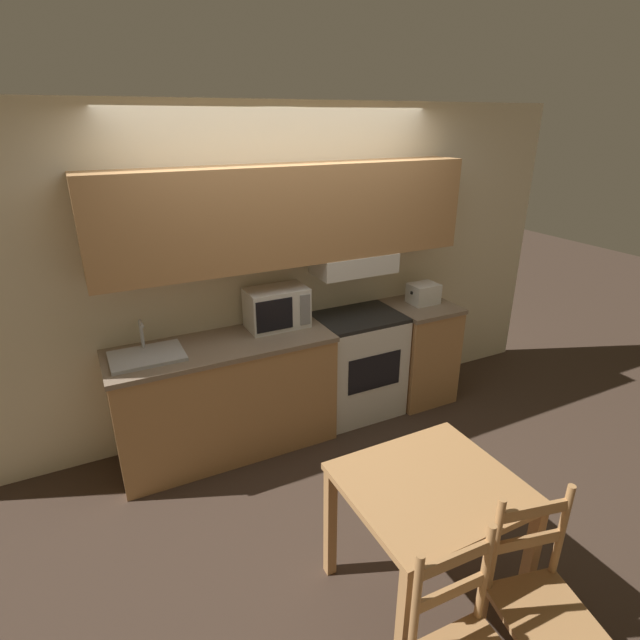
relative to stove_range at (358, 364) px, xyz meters
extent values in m
plane|color=#3D2D23|center=(-0.55, 0.27, -0.45)|extent=(16.00, 16.00, 0.00)
cube|color=beige|center=(-0.55, 0.29, 0.82)|extent=(5.28, 0.05, 2.55)
cube|color=tan|center=(-0.55, 0.11, 1.31)|extent=(2.88, 0.32, 0.71)
cube|color=white|center=(0.00, 0.11, 0.88)|extent=(0.67, 0.34, 0.16)
cube|color=tan|center=(-1.18, -0.02, -0.02)|extent=(1.62, 0.57, 0.87)
cube|color=#84705B|center=(-1.18, -0.02, 0.43)|extent=(1.64, 0.59, 0.04)
cube|color=tan|center=(0.63, -0.02, -0.02)|extent=(0.52, 0.57, 0.87)
cube|color=#84705B|center=(0.63, -0.02, 0.43)|extent=(0.54, 0.59, 0.04)
cube|color=white|center=(0.00, 0.00, -0.02)|extent=(0.70, 0.53, 0.87)
cube|color=black|center=(0.00, 0.00, 0.44)|extent=(0.70, 0.53, 0.03)
cube|color=black|center=(0.00, -0.27, 0.05)|extent=(0.49, 0.01, 0.31)
cylinder|color=black|center=(-0.16, -0.11, 0.45)|extent=(0.10, 0.10, 0.01)
cylinder|color=black|center=(0.16, -0.11, 0.45)|extent=(0.10, 0.10, 0.01)
cylinder|color=black|center=(-0.16, 0.11, 0.45)|extent=(0.10, 0.10, 0.01)
cylinder|color=black|center=(0.16, 0.11, 0.45)|extent=(0.10, 0.10, 0.01)
cube|color=white|center=(-0.69, 0.09, 0.61)|extent=(0.47, 0.28, 0.31)
cube|color=black|center=(-0.77, -0.05, 0.61)|extent=(0.29, 0.01, 0.24)
cube|color=gray|center=(-0.51, -0.05, 0.61)|extent=(0.08, 0.01, 0.24)
cube|color=white|center=(0.66, 0.01, 0.54)|extent=(0.25, 0.20, 0.18)
cube|color=black|center=(0.53, 0.01, 0.57)|extent=(0.01, 0.02, 0.02)
cube|color=black|center=(0.58, 0.01, 0.62)|extent=(0.03, 0.14, 0.01)
cube|color=black|center=(0.63, 0.01, 0.62)|extent=(0.03, 0.14, 0.01)
cube|color=black|center=(0.69, 0.01, 0.62)|extent=(0.03, 0.14, 0.01)
cube|color=black|center=(0.75, 0.01, 0.62)|extent=(0.03, 0.14, 0.01)
cube|color=#B7BABF|center=(-1.70, -0.02, 0.46)|extent=(0.49, 0.35, 0.02)
cube|color=#4C4F54|center=(-1.70, -0.03, 0.47)|extent=(0.42, 0.26, 0.01)
cylinder|color=#B7BABF|center=(-1.70, 0.11, 0.58)|extent=(0.02, 0.02, 0.20)
cylinder|color=#B7BABF|center=(-1.70, 0.05, 0.68)|extent=(0.02, 0.12, 0.02)
cube|color=#B27F4C|center=(-0.63, -1.76, 0.28)|extent=(0.84, 0.77, 0.04)
cube|color=#B27F4C|center=(-1.01, -2.10, -0.10)|extent=(0.06, 0.06, 0.71)
cube|color=#B27F4C|center=(-0.25, -2.10, -0.10)|extent=(0.06, 0.06, 0.71)
cube|color=#B27F4C|center=(-1.01, -1.41, -0.10)|extent=(0.06, 0.06, 0.71)
cube|color=#B27F4C|center=(-0.25, -1.41, -0.10)|extent=(0.06, 0.06, 0.71)
cylinder|color=#B27F4C|center=(-1.06, -2.22, 0.22)|extent=(0.04, 0.04, 0.51)
cylinder|color=#B27F4C|center=(-0.72, -2.23, 0.22)|extent=(0.04, 0.04, 0.51)
cube|color=#B27F4C|center=(-0.89, -2.23, 0.37)|extent=(0.34, 0.03, 0.06)
cube|color=#B27F4C|center=(-0.89, -2.23, 0.20)|extent=(0.34, 0.03, 0.06)
cube|color=#B27F4C|center=(-0.44, -2.35, -0.05)|extent=(0.45, 0.45, 0.03)
cylinder|color=#B27F4C|center=(-0.57, -2.14, 0.22)|extent=(0.04, 0.04, 0.51)
cylinder|color=#B27F4C|center=(-0.24, -2.22, 0.22)|extent=(0.04, 0.04, 0.51)
cube|color=#B27F4C|center=(-0.40, -2.18, 0.37)|extent=(0.34, 0.09, 0.06)
cube|color=#B27F4C|center=(-0.40, -2.18, 0.20)|extent=(0.34, 0.09, 0.06)
cylinder|color=#B27F4C|center=(-0.57, -2.14, -0.26)|extent=(0.04, 0.04, 0.39)
cylinder|color=#B27F4C|center=(-0.24, -2.22, -0.26)|extent=(0.04, 0.04, 0.39)
camera|label=1|loc=(-2.02, -3.28, 1.98)|focal=28.00mm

